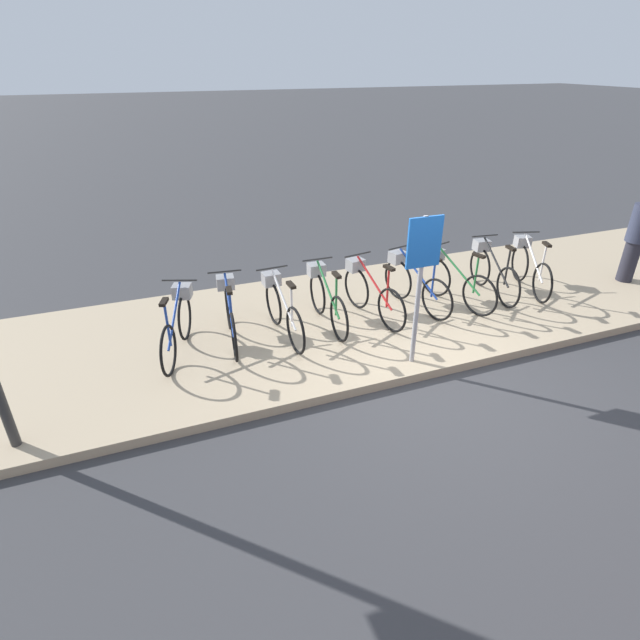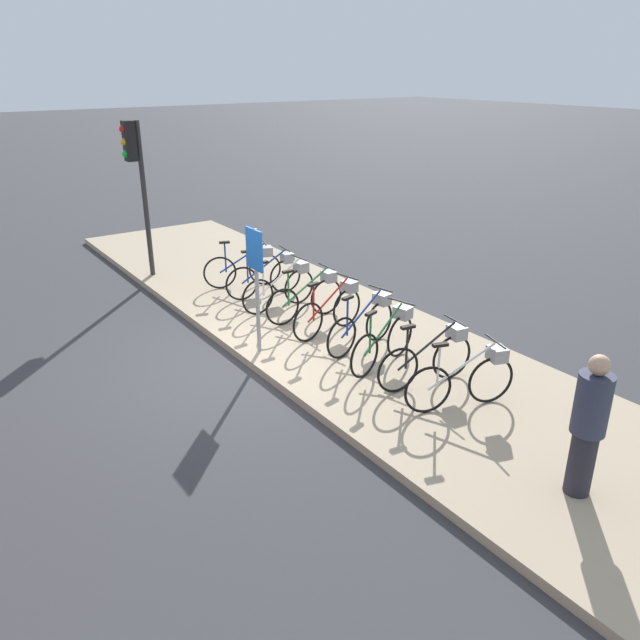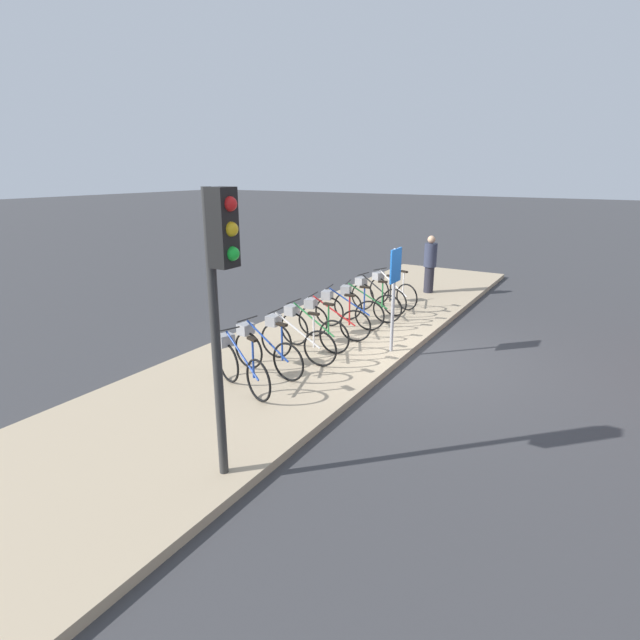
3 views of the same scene
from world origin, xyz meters
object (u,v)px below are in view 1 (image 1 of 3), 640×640
parked_bicycle_1 (230,312)px  parked_bicycle_7 (491,269)px  parked_bicycle_5 (413,281)px  pedestrian (637,236)px  parked_bicycle_3 (325,296)px  parked_bicycle_6 (452,278)px  parked_bicycle_8 (529,265)px  sign_post (422,267)px  parked_bicycle_4 (370,290)px  parked_bicycle_2 (281,307)px  parked_bicycle_0 (178,322)px

parked_bicycle_1 → parked_bicycle_7: (4.31, 0.01, 0.00)m
parked_bicycle_5 → pedestrian: pedestrian is taller
parked_bicycle_3 → parked_bicycle_6: (2.10, -0.08, 0.00)m
parked_bicycle_8 → sign_post: (-2.96, -1.34, 0.88)m
parked_bicycle_4 → parked_bicycle_6: bearing=-2.0°
sign_post → parked_bicycle_3: bearing=115.5°
parked_bicycle_2 → parked_bicycle_6: (2.79, 0.02, 0.00)m
parked_bicycle_0 → parked_bicycle_1: (0.69, 0.07, 0.00)m
parked_bicycle_0 → sign_post: size_ratio=0.76×
parked_bicycle_5 → parked_bicycle_6: bearing=-10.1°
parked_bicycle_2 → parked_bicycle_6: 2.79m
parked_bicycle_3 → parked_bicycle_4: (0.69, -0.03, 0.00)m
parked_bicycle_5 → sign_post: bearing=-119.4°
parked_bicycle_4 → parked_bicycle_8: bearing=-0.4°
parked_bicycle_3 → parked_bicycle_7: size_ratio=1.01×
parked_bicycle_0 → parked_bicycle_7: size_ratio=0.95×
pedestrian → sign_post: (-4.82, -0.98, 0.50)m
parked_bicycle_3 → pedestrian: bearing=-4.2°
parked_bicycle_7 → parked_bicycle_3: bearing=-179.6°
parked_bicycle_1 → parked_bicycle_7: size_ratio=1.00×
pedestrian → parked_bicycle_1: bearing=176.5°
parked_bicycle_4 → parked_bicycle_7: same height
parked_bicycle_0 → parked_bicycle_1: size_ratio=0.95×
parked_bicycle_7 → parked_bicycle_6: bearing=-173.0°
parked_bicycle_5 → sign_post: (-0.80, -1.42, 0.88)m
parked_bicycle_2 → parked_bicycle_6: bearing=0.4°
parked_bicycle_3 → parked_bicycle_7: same height
parked_bicycle_0 → parked_bicycle_7: same height
parked_bicycle_3 → parked_bicycle_4: 0.69m
parked_bicycle_2 → pedestrian: pedestrian is taller
pedestrian → parked_bicycle_3: bearing=175.8°
parked_bicycle_2 → parked_bicycle_5: size_ratio=1.02×
parked_bicycle_5 → parked_bicycle_8: 2.16m
parked_bicycle_0 → parked_bicycle_8: 5.71m
parked_bicycle_1 → parked_bicycle_7: bearing=0.1°
sign_post → parked_bicycle_6: bearing=42.3°
parked_bicycle_0 → parked_bicycle_7: bearing=0.9°
parked_bicycle_6 → parked_bicycle_4: bearing=178.0°
parked_bicycle_0 → pedestrian: pedestrian is taller
parked_bicycle_5 → sign_post: sign_post is taller
parked_bicycle_2 → pedestrian: 6.19m
parked_bicycle_4 → parked_bicycle_7: bearing=1.3°
parked_bicycle_1 → parked_bicycle_5: same height
parked_bicycle_0 → pedestrian: (7.56, -0.35, 0.38)m
parked_bicycle_0 → pedestrian: bearing=-2.6°
parked_bicycle_1 → parked_bicycle_2: (0.70, -0.11, 0.00)m
parked_bicycle_8 → pedestrian: size_ratio=0.95×
parked_bicycle_6 → sign_post: sign_post is taller
parked_bicycle_8 → parked_bicycle_0: bearing=-179.9°
parked_bicycle_0 → parked_bicycle_4: size_ratio=0.96×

